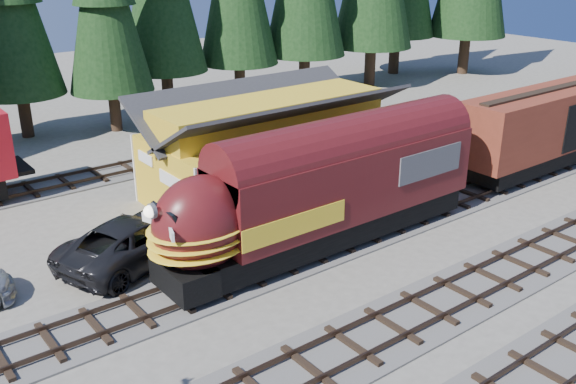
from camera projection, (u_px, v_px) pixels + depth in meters
ground at (430, 269)px, 25.11m from camera, size 120.00×120.00×0.00m
track_siding at (498, 184)px, 33.72m from camera, size 68.00×3.20×0.33m
track_spur at (27, 192)px, 32.67m from camera, size 32.00×3.20×0.33m
depot at (271, 136)px, 31.76m from camera, size 12.80×7.00×5.30m
locomotive at (317, 196)px, 25.75m from camera, size 15.23×3.03×4.14m
boxcar at (551, 125)px, 35.27m from camera, size 13.33×2.86×4.19m
pickup_truck_a at (136, 239)px, 25.48m from camera, size 7.36×5.16×1.86m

